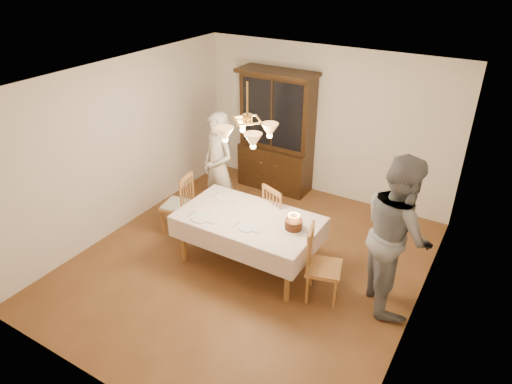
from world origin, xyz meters
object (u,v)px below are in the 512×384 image
Objects in this scene: chair_far_side at (281,219)px; birthday_cake at (294,225)px; dining_table at (248,222)px; elderly_woman at (219,168)px; china_hutch at (276,134)px.

chair_far_side is 0.86m from birthday_cake.
elderly_woman is (-1.07, 0.84, 0.21)m from dining_table.
dining_table is 2.42m from china_hutch.
chair_far_side reaches higher than dining_table.
chair_far_side is at bearing -59.12° from china_hutch.
elderly_woman is (-1.23, 0.20, 0.45)m from chair_far_side.
chair_far_side is 0.56× the size of elderly_woman.
elderly_woman is (-0.26, -1.42, -0.15)m from china_hutch.
dining_table is 0.67m from birthday_cake.
chair_far_side is (0.97, -1.62, -0.60)m from china_hutch.
elderly_woman is at bearing 155.28° from birthday_cake.
china_hutch is 1.21× the size of elderly_woman.
elderly_woman reaches higher than birthday_cake.
birthday_cake is (0.50, -0.59, 0.38)m from chair_far_side.
chair_far_side is 3.33× the size of birthday_cake.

